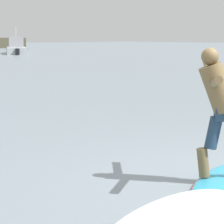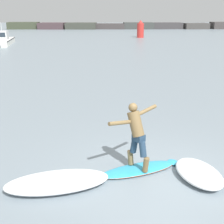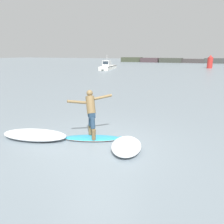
# 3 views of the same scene
# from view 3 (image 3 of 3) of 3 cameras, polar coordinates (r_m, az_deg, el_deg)

# --- Properties ---
(ground_plane) EXTENTS (200.00, 200.00, 0.00)m
(ground_plane) POSITION_cam_3_polar(r_m,az_deg,el_deg) (7.02, -3.76, -8.38)
(ground_plane) COLOR gray
(surfboard) EXTENTS (2.09, 1.25, 0.22)m
(surfboard) POSITION_cam_3_polar(r_m,az_deg,el_deg) (7.40, -4.93, -6.79)
(surfboard) COLOR #31A4CC
(surfboard) RESTS_ON ground
(surfer) EXTENTS (1.19, 1.05, 1.56)m
(surfer) POSITION_cam_3_polar(r_m,az_deg,el_deg) (7.18, -5.53, 0.48)
(surfer) COLOR brown
(surfer) RESTS_ON surfboard
(small_boat_offshore) EXTENTS (2.58, 7.84, 2.44)m
(small_boat_offshore) POSITION_cam_3_polar(r_m,az_deg,el_deg) (38.67, -1.13, 11.80)
(small_boat_offshore) COLOR white
(small_boat_offshore) RESTS_ON ground
(channel_marker_buoy) EXTENTS (0.96, 0.96, 2.41)m
(channel_marker_buoy) POSITION_cam_3_polar(r_m,az_deg,el_deg) (45.00, 24.23, 11.78)
(channel_marker_buoy) COLOR red
(channel_marker_buoy) RESTS_ON ground
(wave_foam_at_tail) EXTENTS (2.37, 1.38, 0.29)m
(wave_foam_at_tail) POSITION_cam_3_polar(r_m,az_deg,el_deg) (7.81, -19.54, -5.64)
(wave_foam_at_tail) COLOR white
(wave_foam_at_tail) RESTS_ON ground
(wave_foam_at_nose) EXTENTS (1.22, 1.64, 0.28)m
(wave_foam_at_nose) POSITION_cam_3_polar(r_m,az_deg,el_deg) (6.55, 3.76, -8.85)
(wave_foam_at_nose) COLOR white
(wave_foam_at_nose) RESTS_ON ground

